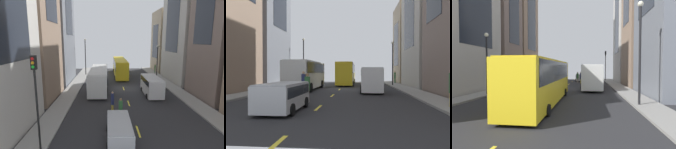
{
  "view_description": "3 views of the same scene",
  "coord_description": "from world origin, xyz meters",
  "views": [
    {
      "loc": [
        -2.6,
        -28.14,
        7.59
      ],
      "look_at": [
        -1.79,
        2.67,
        1.79
      ],
      "focal_mm": 29.1,
      "sensor_mm": 36.0,
      "label": 1
    },
    {
      "loc": [
        2.49,
        -27.45,
        2.17
      ],
      "look_at": [
        -0.63,
        4.65,
        1.75
      ],
      "focal_mm": 36.67,
      "sensor_mm": 36.0,
      "label": 2
    },
    {
      "loc": [
        -3.49,
        26.64,
        2.98
      ],
      "look_at": [
        -0.07,
        0.38,
        2.01
      ],
      "focal_mm": 30.28,
      "sensor_mm": 36.0,
      "label": 3
    }
  ],
  "objects": [
    {
      "name": "ground_plane",
      "position": [
        0.0,
        0.0,
        0.0
      ],
      "size": [
        42.32,
        42.32,
        0.0
      ],
      "primitive_type": "plane",
      "color": "#28282B"
    },
    {
      "name": "sidewalk_west",
      "position": [
        -8.01,
        0.0,
        0.07
      ],
      "size": [
        2.3,
        44.0,
        0.15
      ],
      "primitive_type": "cube",
      "color": "gray",
      "rests_on": "ground"
    },
    {
      "name": "sidewalk_east",
      "position": [
        8.01,
        0.0,
        0.07
      ],
      "size": [
        2.3,
        44.0,
        0.15
      ],
      "primitive_type": "cube",
      "color": "gray",
      "rests_on": "ground"
    },
    {
      "name": "lane_stripe_0",
      "position": [
        0.0,
        -21.0,
        0.01
      ],
      "size": [
        0.16,
        2.0,
        0.01
      ],
      "primitive_type": "cube",
      "color": "yellow",
      "rests_on": "ground"
    },
    {
      "name": "lane_stripe_1",
      "position": [
        0.0,
        -14.0,
        0.01
      ],
      "size": [
        0.16,
        2.0,
        0.01
      ],
      "primitive_type": "cube",
      "color": "yellow",
      "rests_on": "ground"
    },
    {
      "name": "lane_stripe_2",
      "position": [
        0.0,
        -7.0,
        0.01
      ],
      "size": [
        0.16,
        2.0,
        0.01
      ],
      "primitive_type": "cube",
      "color": "yellow",
      "rests_on": "ground"
    },
    {
      "name": "lane_stripe_3",
      "position": [
        0.0,
        0.0,
        0.01
      ],
      "size": [
        0.16,
        2.0,
        0.01
      ],
      "primitive_type": "cube",
      "color": "yellow",
      "rests_on": "ground"
    },
    {
      "name": "lane_stripe_4",
      "position": [
        0.0,
        7.0,
        0.01
      ],
      "size": [
        0.16,
        2.0,
        0.01
      ],
      "primitive_type": "cube",
      "color": "yellow",
      "rests_on": "ground"
    },
    {
      "name": "lane_stripe_5",
      "position": [
        0.0,
        14.0,
        0.01
      ],
      "size": [
        0.16,
        2.0,
        0.01
      ],
      "primitive_type": "cube",
      "color": "yellow",
      "rests_on": "ground"
    },
    {
      "name": "building_west_0",
      "position": [
        -12.41,
        -14.88,
        13.43
      ],
      "size": [
        6.15,
        10.6,
        26.87
      ],
      "color": "beige",
      "rests_on": "ground"
    },
    {
      "name": "building_east_0",
      "position": [
        14.09,
        -15.38,
        15.39
      ],
      "size": [
        9.55,
        10.71,
        30.78
      ],
      "color": "#937760",
      "rests_on": "ground"
    },
    {
      "name": "city_bus_white",
      "position": [
        -3.91,
        -0.63,
        2.01
      ],
      "size": [
        2.8,
        11.09,
        3.35
      ],
      "color": "silver",
      "rests_on": "ground"
    },
    {
      "name": "streetcar_yellow",
      "position": [
        0.18,
        11.24,
        2.12
      ],
      "size": [
        2.7,
        13.65,
        3.59
      ],
      "color": "yellow",
      "rests_on": "ground"
    },
    {
      "name": "delivery_van_white",
      "position": [
        3.61,
        -3.54,
        1.51
      ],
      "size": [
        2.25,
        5.87,
        2.58
      ],
      "color": "white",
      "rests_on": "ground"
    },
    {
      "name": "car_silver_0",
      "position": [
        -1.71,
        -15.22,
        0.91
      ],
      "size": [
        1.98,
        4.59,
        1.54
      ],
      "color": "#B7BABF",
      "rests_on": "ground"
    },
    {
      "name": "pedestrian_crossing_near",
      "position": [
        -1.31,
        -11.3,
        1.09
      ],
      "size": [
        0.4,
        0.4,
        2.06
      ],
      "rotation": [
        0.0,
        0.0,
        0.31
      ],
      "color": "gray",
      "rests_on": "ground"
    },
    {
      "name": "pedestrian_crossing_mid",
      "position": [
        7.72,
        -13.87,
        1.32
      ],
      "size": [
        0.36,
        0.36,
        2.2
      ],
      "rotation": [
        0.0,
        0.0,
        3.72
      ],
      "color": "gold",
      "rests_on": "ground"
    },
    {
      "name": "pedestrian_walking_far",
      "position": [
        -2.06,
        -9.4,
        1.16
      ],
      "size": [
        0.35,
        0.35,
        2.2
      ],
      "rotation": [
        0.0,
        0.0,
        0.37
      ],
      "color": "gold",
      "rests_on": "ground"
    },
    {
      "name": "traffic_light_near_corner",
      "position": [
        -7.26,
        -16.62,
        4.63
      ],
      "size": [
        0.32,
        0.44,
        6.51
      ],
      "color": "black",
      "rests_on": "ground"
    },
    {
      "name": "streetlamp_near",
      "position": [
        -7.36,
        11.63,
        4.89
      ],
      "size": [
        0.44,
        0.44,
        7.85
      ],
      "color": "black",
      "rests_on": "ground"
    },
    {
      "name": "streetlamp_far",
      "position": [
        7.36,
        7.59,
        4.21
      ],
      "size": [
        0.44,
        0.44,
        6.56
      ],
      "color": "black",
      "rests_on": "ground"
    }
  ]
}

